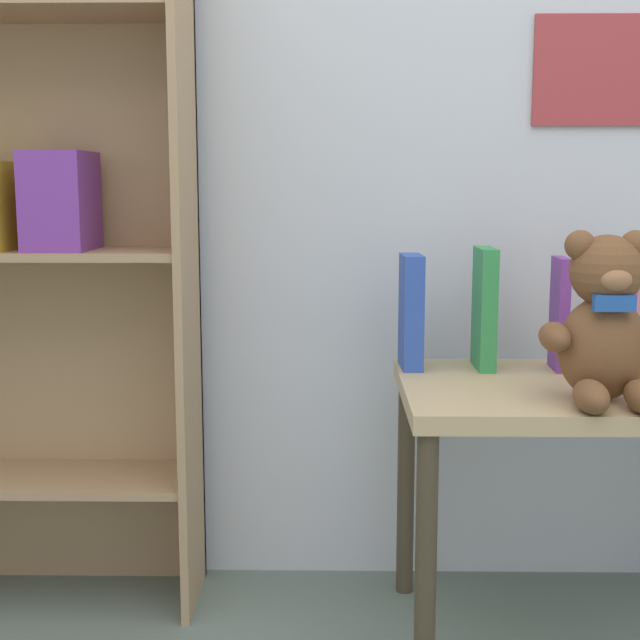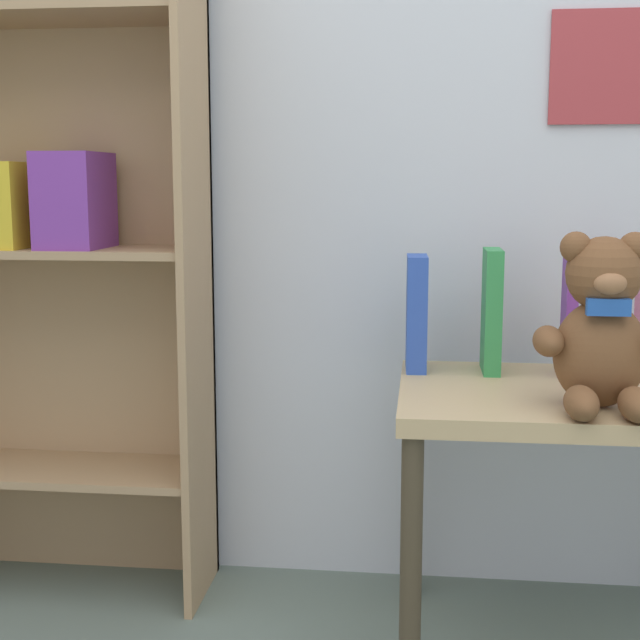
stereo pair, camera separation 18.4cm
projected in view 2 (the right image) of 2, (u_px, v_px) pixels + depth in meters
The scene contains 7 objects.
wall_back at pixel (415, 53), 2.03m from camera, with size 4.80×0.07×2.50m.
bookshelf_side at pixel (48, 203), 2.04m from camera, with size 0.72×0.27×1.61m.
display_table at pixel (576, 427), 1.76m from camera, with size 0.70×0.51×0.56m.
teddy_bear at pixel (602, 329), 1.59m from camera, with size 0.24×0.22×0.32m.
book_standing_blue at pixel (417, 313), 1.92m from camera, with size 0.04×0.12×0.25m, color #2D51B7.
book_standing_green at pixel (492, 311), 1.90m from camera, with size 0.04×0.13×0.26m, color #33934C.
book_standing_purple at pixel (569, 318), 1.87m from camera, with size 0.02×0.10×0.24m, color purple.
Camera 2 is at (0.03, -0.63, 0.96)m, focal length 50.00 mm.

